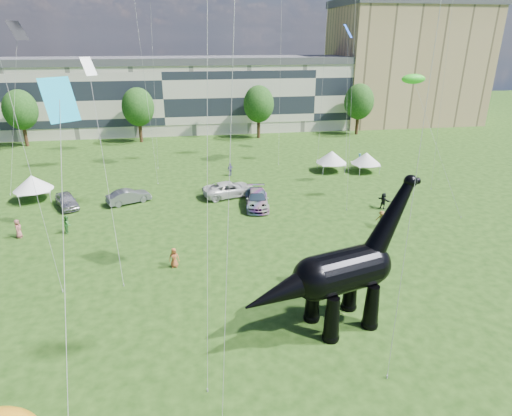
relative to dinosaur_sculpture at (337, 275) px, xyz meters
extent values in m
plane|color=#16330C|center=(-3.72, -0.52, -3.53)|extent=(220.00, 220.00, 0.00)
cube|color=beige|center=(-11.72, 61.48, 2.47)|extent=(78.00, 11.00, 12.00)
cube|color=tan|center=(36.28, 64.48, 7.47)|extent=(28.00, 18.00, 22.00)
cylinder|color=#382314|center=(-33.72, 52.48, -1.93)|extent=(0.56, 0.56, 3.20)
ellipsoid|color=#14380F|center=(-33.72, 52.48, 2.79)|extent=(5.20, 5.20, 6.24)
cylinder|color=#382314|center=(-15.72, 52.48, -1.93)|extent=(0.56, 0.56, 3.20)
ellipsoid|color=#14380F|center=(-15.72, 52.48, 2.79)|extent=(5.20, 5.20, 6.24)
cylinder|color=#382314|center=(4.28, 52.48, -1.93)|extent=(0.56, 0.56, 3.20)
ellipsoid|color=#14380F|center=(4.28, 52.48, 2.79)|extent=(5.20, 5.20, 6.24)
cylinder|color=#382314|center=(22.28, 52.48, -1.93)|extent=(0.56, 0.56, 3.20)
ellipsoid|color=#14380F|center=(22.28, 52.48, 2.79)|extent=(5.20, 5.20, 6.24)
cone|color=black|center=(-0.60, -1.25, -2.11)|extent=(1.21, 1.21, 2.84)
sphere|color=black|center=(-0.60, -1.25, -3.36)|extent=(1.04, 1.04, 1.04)
cone|color=black|center=(-1.16, 0.75, -2.11)|extent=(1.21, 1.21, 2.84)
sphere|color=black|center=(-1.16, 0.75, -3.36)|extent=(1.04, 1.04, 1.04)
cone|color=black|center=(2.13, -0.48, -2.11)|extent=(1.21, 1.21, 2.84)
sphere|color=black|center=(2.13, -0.48, -3.36)|extent=(1.04, 1.04, 1.04)
cone|color=black|center=(1.57, 1.52, -2.11)|extent=(1.21, 1.21, 2.84)
sphere|color=black|center=(1.57, 1.52, -3.36)|extent=(1.04, 1.04, 1.04)
cylinder|color=black|center=(0.39, 0.11, 0.16)|extent=(4.52, 3.54, 2.55)
sphere|color=black|center=(-1.52, -0.43, 0.16)|extent=(2.55, 2.55, 2.55)
sphere|color=black|center=(2.31, 0.65, 0.16)|extent=(2.46, 2.46, 2.46)
cone|color=black|center=(3.42, 0.97, 2.90)|extent=(3.81, 2.33, 5.01)
sphere|color=black|center=(4.53, 1.28, 5.07)|extent=(0.79, 0.79, 0.79)
cylinder|color=black|center=(4.80, 1.36, 5.02)|extent=(0.75, 0.58, 0.42)
cone|color=black|center=(-3.39, -0.96, -0.16)|extent=(5.35, 3.27, 2.78)
imported|color=#A2A2A6|center=(-20.78, 23.16, -2.79)|extent=(3.41, 4.69, 1.48)
imported|color=slate|center=(-14.61, 23.41, -2.78)|extent=(4.77, 3.29, 1.49)
imported|color=silver|center=(-3.83, 23.75, -2.71)|extent=(6.37, 4.07, 1.64)
imported|color=#595960|center=(-1.39, 20.18, -2.71)|extent=(2.93, 5.89, 1.65)
cube|color=silver|center=(14.59, 30.07, -2.46)|extent=(3.00, 3.00, 0.12)
cone|color=silver|center=(14.59, 30.07, -1.68)|extent=(3.80, 3.80, 1.46)
cylinder|color=#999999|center=(13.26, 28.67, -2.99)|extent=(0.06, 0.06, 1.07)
cylinder|color=#999999|center=(15.99, 28.74, -2.99)|extent=(0.06, 0.06, 1.07)
cylinder|color=#999999|center=(13.19, 31.40, -2.99)|extent=(0.06, 0.06, 1.07)
cylinder|color=#999999|center=(15.92, 31.47, -2.99)|extent=(0.06, 0.06, 1.07)
cube|color=silver|center=(10.27, 31.08, -2.40)|extent=(3.23, 3.23, 0.12)
cone|color=silver|center=(10.27, 31.08, -1.57)|extent=(4.09, 4.09, 1.55)
cylinder|color=#999999|center=(8.76, 29.70, -2.96)|extent=(0.06, 0.06, 1.13)
cylinder|color=#999999|center=(11.64, 29.57, -2.96)|extent=(0.06, 0.06, 1.13)
cylinder|color=#999999|center=(8.90, 32.58, -2.96)|extent=(0.06, 0.06, 1.13)
cylinder|color=#999999|center=(11.78, 32.45, -2.96)|extent=(0.06, 0.06, 1.13)
cube|color=white|center=(-24.72, 25.98, -2.37)|extent=(3.93, 3.93, 0.13)
cone|color=white|center=(-24.72, 25.98, -1.53)|extent=(4.97, 4.97, 1.58)
cylinder|color=#999999|center=(-25.70, 24.14, -2.95)|extent=(0.06, 0.06, 1.16)
cylinder|color=#999999|center=(-22.88, 24.99, -2.95)|extent=(0.06, 0.06, 1.16)
cylinder|color=#999999|center=(-26.55, 26.96, -2.95)|extent=(0.06, 0.06, 1.16)
cylinder|color=#999999|center=(-23.73, 27.81, -2.95)|extent=(0.06, 0.06, 1.16)
imported|color=black|center=(11.31, 17.59, -2.68)|extent=(1.16, 1.62, 1.69)
imported|color=#A8542A|center=(-9.68, 8.81, -2.74)|extent=(0.78, 0.51, 1.58)
imported|color=olive|center=(9.12, 13.28, -2.74)|extent=(1.10, 1.16, 1.57)
imported|color=#285894|center=(-0.46, 4.04, -2.61)|extent=(0.50, 0.71, 1.84)
imported|color=#433373|center=(-2.98, 31.27, -2.70)|extent=(1.00, 0.93, 1.66)
imported|color=#9A534D|center=(-23.21, 16.30, -2.69)|extent=(0.54, 0.83, 1.68)
imported|color=#31687C|center=(14.72, 32.35, -2.58)|extent=(0.66, 0.80, 1.89)
imported|color=#316F2C|center=(-19.18, 16.63, -2.70)|extent=(0.64, 0.81, 1.66)
plane|color=blue|center=(13.88, 38.10, 13.62)|extent=(1.93, 2.20, 1.66)
ellipsoid|color=green|center=(15.21, 21.87, 8.87)|extent=(2.67, 2.57, 1.00)
plane|color=black|center=(-25.40, 32.47, 13.53)|extent=(2.31, 2.62, 1.96)
plane|color=#0C93B8|center=(-13.18, -1.81, 10.50)|extent=(1.76, 1.64, 1.75)
plane|color=white|center=(-14.85, 13.24, 10.92)|extent=(1.24, 1.40, 1.26)
camera|label=1|loc=(-8.18, -20.60, 12.87)|focal=30.00mm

